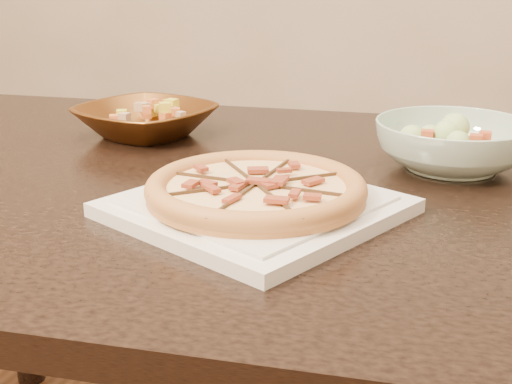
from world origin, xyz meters
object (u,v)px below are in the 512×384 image
(pizza, at_px, (256,189))
(salad_bowl, at_px, (452,145))
(dining_table, at_px, (209,231))
(plate, at_px, (256,207))
(bronze_bowl, at_px, (146,121))

(pizza, bearing_deg, salad_bowl, 52.08)
(dining_table, relative_size, plate, 3.91)
(pizza, bearing_deg, dining_table, 131.18)
(pizza, xyz_separation_m, bronze_bowl, (-0.31, 0.32, -0.01))
(plate, bearing_deg, salad_bowl, 52.08)
(dining_table, distance_m, salad_bowl, 0.39)
(plate, relative_size, bronze_bowl, 1.76)
(dining_table, relative_size, salad_bowl, 6.75)
(plate, xyz_separation_m, salad_bowl, (0.22, 0.28, 0.03))
(pizza, relative_size, salad_bowl, 1.19)
(plate, distance_m, salad_bowl, 0.36)
(dining_table, bearing_deg, pizza, -48.82)
(pizza, relative_size, bronze_bowl, 1.21)
(plate, height_order, salad_bowl, salad_bowl)
(dining_table, xyz_separation_m, pizza, (0.12, -0.14, 0.13))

